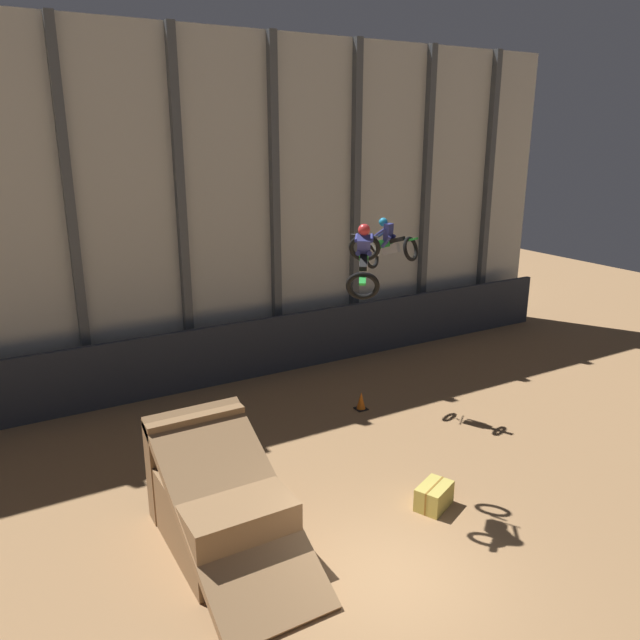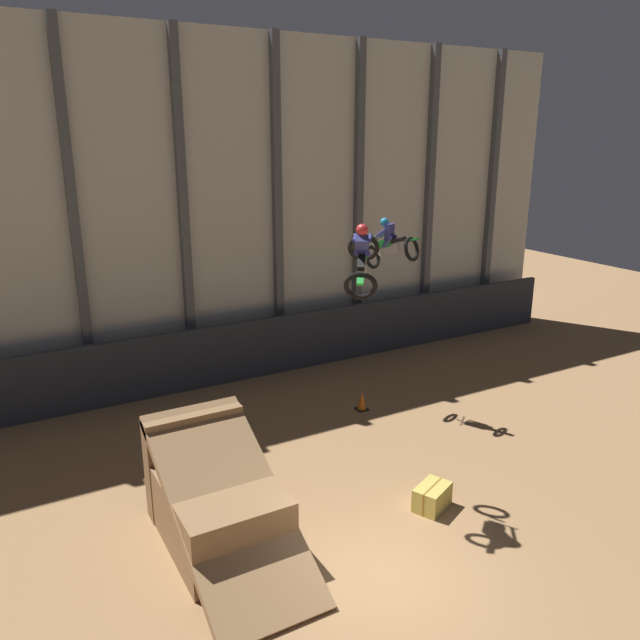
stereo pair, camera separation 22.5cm
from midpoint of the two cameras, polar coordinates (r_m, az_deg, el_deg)
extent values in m
plane|color=#9E754C|center=(13.26, 6.56, -22.32)|extent=(60.00, 60.00, 0.00)
cube|color=beige|center=(21.22, -12.21, 9.46)|extent=(32.00, 0.12, 11.57)
cube|color=#4C5156|center=(20.28, -21.25, 8.39)|extent=(0.28, 0.28, 11.57)
cube|color=#4C5156|center=(21.03, -12.05, 9.41)|extent=(0.28, 0.28, 11.57)
cube|color=#4C5156|center=(22.26, -3.62, 10.13)|extent=(0.28, 0.28, 11.57)
cube|color=#4C5156|center=(23.92, 3.80, 10.58)|extent=(0.28, 0.28, 11.57)
cube|color=#4C5156|center=(25.91, 10.19, 10.83)|extent=(0.28, 0.28, 11.57)
cube|color=#4C5156|center=(28.16, 15.62, 10.94)|extent=(0.28, 0.28, 11.57)
cube|color=#2D333D|center=(21.40, -10.64, -3.47)|extent=(31.36, 0.20, 2.10)
cube|color=#966F48|center=(13.92, -8.86, -16.68)|extent=(2.18, 3.27, 1.42)
cube|color=olive|center=(14.81, -10.89, -12.47)|extent=(2.22, 0.50, 2.37)
cube|color=#9E754C|center=(13.11, -7.82, -16.48)|extent=(2.22, 4.76, 2.55)
torus|color=black|center=(14.44, 4.45, 6.59)|extent=(0.83, 0.76, 0.71)
torus|color=black|center=(13.32, 4.22, 3.12)|extent=(0.83, 0.76, 0.71)
cube|color=#B7B7BC|center=(13.76, 4.33, 5.20)|extent=(0.49, 0.58, 0.47)
cube|color=green|center=(13.78, 4.37, 6.29)|extent=(0.45, 0.52, 0.40)
cube|color=black|center=(13.44, 4.30, 5.37)|extent=(0.45, 0.55, 0.35)
cube|color=green|center=(13.08, 4.20, 3.74)|extent=(0.32, 0.37, 0.21)
cylinder|color=#B7B7BC|center=(14.15, 4.43, 6.97)|extent=(0.10, 0.10, 0.55)
cylinder|color=black|center=(13.98, 4.43, 7.68)|extent=(0.36, 0.59, 0.04)
cube|color=navy|center=(13.44, 4.34, 6.84)|extent=(0.50, 0.55, 0.49)
sphere|color=red|center=(13.34, 4.36, 8.21)|extent=(0.41, 0.43, 0.35)
cylinder|color=navy|center=(13.64, 3.84, 6.10)|extent=(0.34, 0.42, 0.18)
cylinder|color=navy|center=(13.64, 4.85, 6.07)|extent=(0.34, 0.42, 0.18)
cylinder|color=navy|center=(13.63, 3.70, 7.50)|extent=(0.37, 0.47, 0.13)
cylinder|color=navy|center=(13.62, 5.06, 7.46)|extent=(0.37, 0.47, 0.13)
torus|color=black|center=(19.16, 5.15, 5.76)|extent=(0.79, 0.57, 0.73)
torus|color=black|center=(18.42, 8.72, 6.42)|extent=(0.79, 0.57, 0.73)
cube|color=#B7B7BC|center=(18.75, 6.95, 6.47)|extent=(0.39, 0.60, 0.41)
cube|color=green|center=(18.84, 6.39, 6.98)|extent=(0.37, 0.53, 0.35)
cube|color=black|center=(18.62, 7.40, 7.24)|extent=(0.37, 0.59, 0.27)
cube|color=green|center=(18.36, 8.82, 7.26)|extent=(0.27, 0.39, 0.16)
cylinder|color=#B7B7BC|center=(19.06, 5.44, 6.55)|extent=(0.20, 0.38, 0.47)
cylinder|color=black|center=(19.03, 5.39, 7.27)|extent=(0.54, 0.44, 0.04)
cube|color=navy|center=(18.73, 6.71, 7.98)|extent=(0.33, 0.29, 0.51)
sphere|color=#2393CC|center=(18.78, 6.25, 8.88)|extent=(0.36, 0.40, 0.32)
cylinder|color=navy|center=(18.66, 6.53, 7.13)|extent=(0.24, 0.36, 0.40)
cylinder|color=navy|center=(18.86, 6.91, 7.22)|extent=(0.24, 0.36, 0.40)
cylinder|color=navy|center=(18.72, 5.83, 7.86)|extent=(0.26, 0.46, 0.37)
cylinder|color=navy|center=(18.99, 6.35, 7.97)|extent=(0.26, 0.46, 0.37)
cube|color=black|center=(19.83, 4.17, -8.11)|extent=(0.36, 0.36, 0.03)
cone|color=orange|center=(19.71, 4.19, -7.35)|extent=(0.28, 0.28, 0.55)
cube|color=#CCB751|center=(15.19, 10.65, -15.61)|extent=(1.07, 0.92, 0.56)
cube|color=#996623|center=(15.19, 10.65, -15.61)|extent=(0.85, 0.41, 0.57)
camera|label=1|loc=(0.11, -89.62, 0.11)|focal=35.00mm
camera|label=2|loc=(0.11, 90.38, -0.11)|focal=35.00mm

